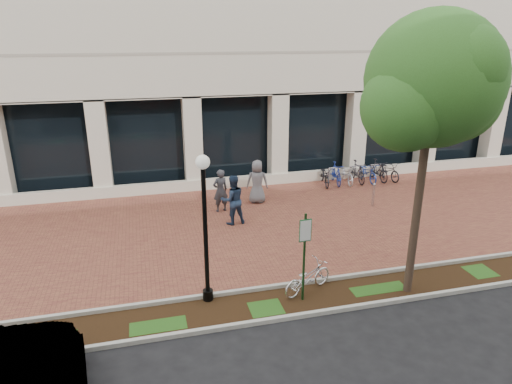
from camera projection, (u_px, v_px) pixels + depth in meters
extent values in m
plane|color=black|center=(264.00, 224.00, 17.22)|extent=(120.00, 120.00, 0.00)
cube|color=brown|center=(264.00, 224.00, 17.22)|extent=(40.00, 9.00, 0.01)
cube|color=black|center=(315.00, 298.00, 12.42)|extent=(40.00, 1.50, 0.01)
cube|color=#AEAEA4|center=(306.00, 282.00, 13.09)|extent=(40.00, 0.12, 0.12)
cube|color=#AEAEA4|center=(326.00, 312.00, 11.72)|extent=(40.00, 0.12, 0.12)
cube|color=black|center=(233.00, 138.00, 21.63)|extent=(40.00, 0.15, 4.20)
cube|color=beige|center=(239.00, 182.00, 21.24)|extent=(40.00, 0.25, 0.50)
cube|color=beige|center=(236.00, 141.00, 20.99)|extent=(0.80, 0.80, 4.20)
cube|color=#163D19|center=(304.00, 258.00, 11.92)|extent=(0.05, 0.05, 2.52)
cube|color=#186232|center=(306.00, 230.00, 11.62)|extent=(0.34, 0.02, 0.62)
cube|color=white|center=(306.00, 231.00, 11.61)|extent=(0.30, 0.01, 0.56)
cylinder|color=black|center=(208.00, 295.00, 12.30)|extent=(0.28, 0.28, 0.30)
cylinder|color=black|center=(206.00, 237.00, 11.73)|extent=(0.12, 0.12, 3.72)
sphere|color=silver|center=(203.00, 162.00, 11.06)|extent=(0.36, 0.36, 0.36)
cylinder|color=#4C382B|center=(415.00, 223.00, 12.09)|extent=(0.22, 0.22, 4.14)
sphere|color=#2B541A|center=(434.00, 80.00, 10.86)|extent=(3.28, 3.28, 3.28)
sphere|color=#2B541A|center=(454.00, 97.00, 11.53)|extent=(2.29, 2.29, 2.29)
sphere|color=#2B541A|center=(406.00, 107.00, 10.63)|extent=(2.13, 2.13, 2.13)
imported|color=silver|center=(308.00, 277.00, 12.60)|extent=(1.76, 1.22, 0.88)
imported|color=#2B2B30|center=(220.00, 191.00, 18.14)|extent=(0.73, 0.58, 1.76)
imported|color=#1D2E4A|center=(233.00, 200.00, 16.93)|extent=(1.01, 0.83, 1.90)
imported|color=slate|center=(257.00, 182.00, 19.07)|extent=(1.01, 0.78, 1.85)
cylinder|color=#B6B6BB|center=(373.00, 196.00, 18.79)|extent=(0.11, 0.11, 0.91)
sphere|color=#B6B6BB|center=(374.00, 184.00, 18.62)|extent=(0.12, 0.12, 0.12)
imported|color=black|center=(325.00, 175.00, 21.46)|extent=(0.92, 1.84, 0.92)
imported|color=navy|center=(336.00, 173.00, 21.58)|extent=(0.70, 1.75, 1.02)
imported|color=silver|center=(346.00, 174.00, 21.72)|extent=(0.75, 1.80, 0.92)
imported|color=black|center=(357.00, 172.00, 21.83)|extent=(0.53, 1.72, 1.02)
imported|color=#203B93|center=(367.00, 172.00, 21.98)|extent=(0.66, 1.77, 0.92)
imported|color=black|center=(378.00, 170.00, 22.09)|extent=(0.61, 1.74, 1.02)
imported|color=black|center=(388.00, 170.00, 22.24)|extent=(0.84, 1.82, 0.92)
cylinder|color=#B6B6BB|center=(357.00, 174.00, 21.87)|extent=(0.04, 0.04, 0.80)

